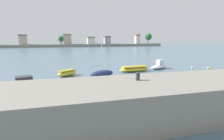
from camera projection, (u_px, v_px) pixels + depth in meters
ground_plane at (96, 92)px, 19.07m from camera, size 400.00×400.00×0.00m
seawall_embankment at (114, 103)px, 12.26m from camera, size 71.18×5.99×2.65m
mooring_bollard at (138, 76)px, 13.22m from camera, size 0.31×0.31×0.60m
moored_boat_0 at (19, 85)px, 19.66m from camera, size 4.33×2.56×1.54m
moored_boat_1 at (67, 73)px, 27.21m from camera, size 3.46×2.99×0.94m
moored_boat_2 at (102, 74)px, 26.07m from camera, size 4.44×3.39×6.36m
moored_boat_3 at (134, 69)px, 30.93m from camera, size 5.57×2.38×0.93m
moored_boat_4 at (159, 66)px, 33.48m from camera, size 4.75×3.29×1.72m
mooring_buoy_0 at (90, 84)px, 22.04m from camera, size 0.36×0.36×0.36m
mooring_buoy_1 at (192, 67)px, 34.14m from camera, size 0.35×0.35×0.35m
mooring_buoy_2 at (208, 68)px, 33.30m from camera, size 0.43×0.43×0.43m
mooring_buoy_3 at (117, 68)px, 34.02m from camera, size 0.33×0.33×0.33m
distant_shoreline at (74, 44)px, 118.44m from camera, size 130.76×9.38×9.11m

